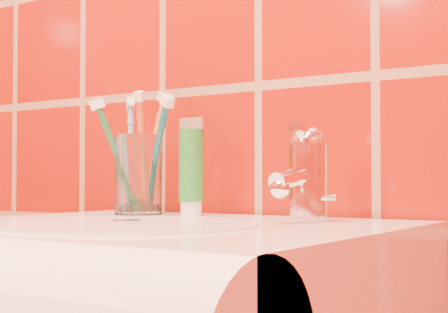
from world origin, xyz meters
The scene contains 8 objects.
glass_tumbler centered at (-0.15, 1.10, 0.91)m, with size 0.07×0.07×0.12m, color white.
toothpaste_tube centered at (-0.06, 1.12, 0.92)m, with size 0.04×0.04×0.14m.
faucet centered at (0.14, 1.09, 0.91)m, with size 0.05×0.11×0.12m.
toothbrush_0 centered at (-0.15, 1.13, 0.94)m, with size 0.05×0.05×0.19m, color orange, non-canonical shape.
toothbrush_1 centered at (-0.17, 1.08, 0.93)m, with size 0.07×0.06×0.18m, color #1D6C3F, non-canonical shape.
toothbrush_2 centered at (-0.13, 1.09, 0.94)m, with size 0.04×0.06×0.19m, color #D85626, non-canonical shape.
toothbrush_3 centered at (-0.18, 1.12, 0.94)m, with size 0.06×0.07×0.19m, color #6E9CC4, non-canonical shape.
toothbrush_4 centered at (-0.12, 1.10, 0.93)m, with size 0.09×0.05×0.18m, color #0D5C72, non-canonical shape.
Camera 1 is at (0.52, 0.32, 0.90)m, focal length 55.00 mm.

